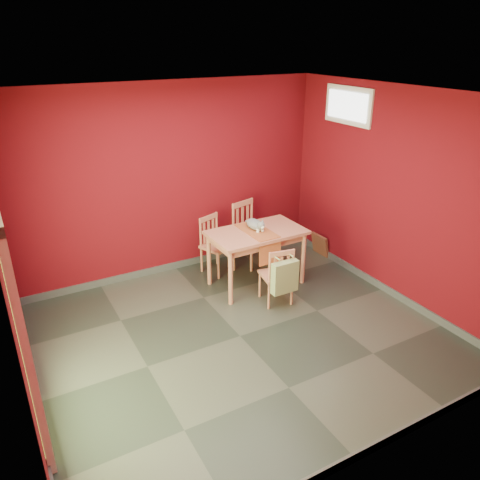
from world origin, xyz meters
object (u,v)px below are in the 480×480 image
chair_near (277,274)px  tote_bag (285,277)px  chair_far_left (215,244)px  picture_frame (320,245)px  dining_table (257,238)px  cat (255,222)px  chair_far_right (249,233)px

chair_near → tote_bag: (-0.02, -0.20, 0.06)m
chair_far_left → picture_frame: (1.69, -0.32, -0.26)m
chair_far_left → picture_frame: 1.74m
dining_table → picture_frame: (1.37, 0.32, -0.53)m
dining_table → picture_frame: 1.51m
dining_table → picture_frame: dining_table is taller
chair_far_left → cat: bearing=-59.1°
chair_near → cat: cat is taller
chair_far_left → picture_frame: chair_far_left is taller
chair_far_left → chair_near: 1.23m
tote_bag → cat: 0.95m
chair_near → tote_bag: chair_near is taller
dining_table → tote_bag: dining_table is taller
chair_far_right → tote_bag: (-0.30, -1.39, -0.02)m
chair_far_right → chair_far_left: bearing=179.6°
chair_far_right → chair_near: bearing=-103.2°
chair_near → picture_frame: (1.40, 0.88, -0.24)m
chair_far_right → cat: size_ratio=2.57×
picture_frame → chair_far_right: bearing=164.3°
chair_far_right → picture_frame: 1.21m
cat → picture_frame: size_ratio=1.08×
dining_table → chair_near: dining_table is taller
chair_far_right → tote_bag: chair_far_right is taller
chair_far_right → picture_frame: chair_far_right is taller
chair_far_left → chair_far_right: chair_far_right is taller
picture_frame → dining_table: bearing=-167.1°
chair_far_left → chair_near: bearing=-76.4°
chair_near → chair_far_left: bearing=103.6°
dining_table → picture_frame: bearing=12.9°
tote_bag → cat: size_ratio=1.29×
chair_near → tote_bag: bearing=-96.1°
chair_far_left → cat: cat is taller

